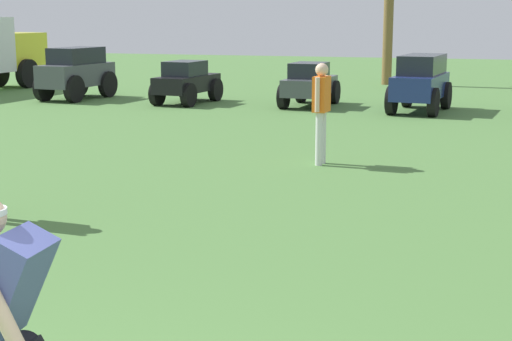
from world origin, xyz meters
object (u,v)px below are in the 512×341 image
object	(u,v)px
frisbee_thrower	(13,317)
parked_car_slot_c	(310,84)
teammate_near_sideline	(321,104)
parked_car_slot_a	(76,72)
parked_car_slot_d	(421,81)
parked_car_slot_b	(187,82)

from	to	relation	value
frisbee_thrower	parked_car_slot_c	size ratio (longest dim) A/B	0.63
teammate_near_sideline	parked_car_slot_c	world-z (taller)	teammate_near_sideline
parked_car_slot_a	parked_car_slot_d	bearing A→B (deg)	-0.72
frisbee_thrower	parked_car_slot_a	distance (m)	18.12
teammate_near_sideline	parked_car_slot_b	distance (m)	8.94
frisbee_thrower	teammate_near_sideline	size ratio (longest dim) A/B	0.90
teammate_near_sideline	parked_car_slot_d	world-z (taller)	teammate_near_sideline
parked_car_slot_c	parked_car_slot_d	bearing A→B (deg)	-5.91
parked_car_slot_a	parked_car_slot_c	size ratio (longest dim) A/B	1.09
frisbee_thrower	parked_car_slot_a	world-z (taller)	frisbee_thrower
teammate_near_sideline	parked_car_slot_b	world-z (taller)	teammate_near_sideline
parked_car_slot_c	parked_car_slot_d	world-z (taller)	parked_car_slot_d
frisbee_thrower	parked_car_slot_b	xyz separation A→B (m)	(-5.41, 15.81, -0.23)
teammate_near_sideline	parked_car_slot_a	size ratio (longest dim) A/B	0.64
parked_car_slot_a	parked_car_slot_b	size ratio (longest dim) A/B	1.07
teammate_near_sideline	parked_car_slot_c	distance (m)	7.82
frisbee_thrower	parked_car_slot_c	world-z (taller)	frisbee_thrower
frisbee_thrower	teammate_near_sideline	xyz separation A→B (m)	(-0.26, 8.51, 0.15)
frisbee_thrower	parked_car_slot_c	bearing A→B (deg)	97.77
teammate_near_sideline	parked_car_slot_b	bearing A→B (deg)	125.21
parked_car_slot_b	parked_car_slot_c	xyz separation A→B (m)	(3.22, 0.27, 0.00)
parked_car_slot_b	parked_car_slot_c	bearing A→B (deg)	4.73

